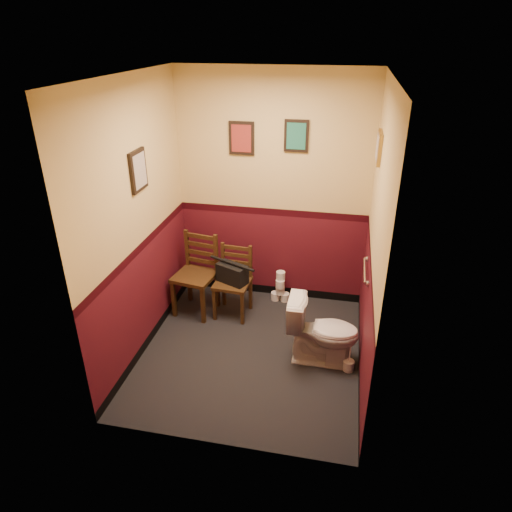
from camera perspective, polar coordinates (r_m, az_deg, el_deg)
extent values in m
cube|color=black|center=(4.87, -0.60, -11.90)|extent=(2.20, 2.40, 0.00)
cube|color=silver|center=(3.82, -0.80, 21.65)|extent=(2.20, 2.40, 0.00)
cube|color=#4B0F1A|center=(5.26, 2.08, 7.98)|extent=(2.20, 0.00, 2.70)
cube|color=#4B0F1A|center=(3.13, -5.31, -5.96)|extent=(2.20, 0.00, 2.70)
cube|color=#4B0F1A|center=(4.50, -14.53, 3.83)|extent=(0.00, 2.40, 2.70)
cube|color=#4B0F1A|center=(4.09, 14.56, 1.46)|extent=(0.00, 2.40, 2.70)
cylinder|color=silver|center=(4.49, 13.45, -1.78)|extent=(0.03, 0.50, 0.03)
cylinder|color=silver|center=(4.27, 13.75, -3.38)|extent=(0.02, 0.06, 0.06)
cylinder|color=silver|center=(4.71, 13.66, -0.38)|extent=(0.02, 0.06, 0.06)
cube|color=black|center=(5.15, -1.81, 14.51)|extent=(0.28, 0.03, 0.36)
cube|color=maroon|center=(5.13, -1.86, 14.47)|extent=(0.22, 0.01, 0.30)
cube|color=black|center=(5.04, 5.07, 14.73)|extent=(0.26, 0.03, 0.34)
cube|color=#216954|center=(5.02, 5.04, 14.69)|extent=(0.20, 0.01, 0.28)
cube|color=black|center=(4.42, -14.52, 10.30)|extent=(0.03, 0.30, 0.38)
cube|color=tan|center=(4.41, -14.31, 10.29)|extent=(0.01, 0.24, 0.31)
cube|color=olive|center=(4.44, 15.15, 12.97)|extent=(0.03, 0.34, 0.28)
cube|color=tan|center=(4.44, 14.92, 12.99)|extent=(0.01, 0.28, 0.22)
imported|color=white|center=(4.60, 8.35, -9.35)|extent=(0.71, 0.40, 0.70)
cylinder|color=silver|center=(4.71, 11.48, -13.26)|extent=(0.11, 0.11, 0.11)
cylinder|color=silver|center=(4.59, 11.69, -11.51)|extent=(0.01, 0.01, 0.31)
cube|color=#4C3016|center=(5.30, -7.66, -2.52)|extent=(0.51, 0.51, 0.04)
cube|color=#4C3016|center=(5.36, -10.24, -5.26)|extent=(0.05, 0.05, 0.47)
cube|color=#4C3016|center=(5.64, -8.31, -3.39)|extent=(0.05, 0.05, 0.47)
cube|color=#4C3016|center=(5.20, -6.64, -6.10)|extent=(0.05, 0.05, 0.47)
cube|color=#4C3016|center=(5.48, -4.85, -4.13)|extent=(0.05, 0.05, 0.47)
cube|color=#4C3016|center=(5.42, -8.61, 0.95)|extent=(0.05, 0.04, 0.47)
cube|color=#4C3016|center=(5.26, -5.02, 0.31)|extent=(0.05, 0.04, 0.47)
cube|color=#4C3016|center=(5.40, -6.77, -0.61)|extent=(0.36, 0.09, 0.05)
cube|color=#4C3016|center=(5.35, -6.83, 0.38)|extent=(0.36, 0.09, 0.05)
cube|color=#4C3016|center=(5.31, -6.89, 1.39)|extent=(0.36, 0.09, 0.05)
cube|color=#4C3016|center=(5.26, -6.95, 2.42)|extent=(0.36, 0.09, 0.05)
cube|color=#4C3016|center=(5.23, -2.96, -3.42)|extent=(0.41, 0.41, 0.04)
cube|color=#4C3016|center=(5.25, -5.21, -6.00)|extent=(0.04, 0.04, 0.42)
cube|color=#4C3016|center=(5.52, -4.02, -4.21)|extent=(0.04, 0.04, 0.42)
cube|color=#4C3016|center=(5.16, -1.72, -6.56)|extent=(0.04, 0.04, 0.42)
cube|color=#4C3016|center=(5.43, -0.69, -4.70)|extent=(0.04, 0.04, 0.42)
cube|color=#4C3016|center=(5.32, -4.14, -0.35)|extent=(0.04, 0.03, 0.42)
cube|color=#4C3016|center=(5.23, -0.70, -0.79)|extent=(0.04, 0.03, 0.42)
cube|color=#4C3016|center=(5.33, -2.41, -1.67)|extent=(0.31, 0.04, 0.04)
cube|color=#4C3016|center=(5.28, -2.43, -0.79)|extent=(0.31, 0.04, 0.04)
cube|color=#4C3016|center=(5.24, -2.45, 0.11)|extent=(0.31, 0.04, 0.04)
cube|color=#4C3016|center=(5.20, -2.47, 1.02)|extent=(0.31, 0.04, 0.04)
cube|color=black|center=(5.17, -2.99, -2.20)|extent=(0.39, 0.30, 0.22)
cylinder|color=black|center=(5.11, -3.03, -0.92)|extent=(0.29, 0.15, 0.03)
cylinder|color=silver|center=(5.69, 2.43, -5.01)|extent=(0.11, 0.11, 0.10)
cylinder|color=silver|center=(5.67, 3.63, -5.13)|extent=(0.11, 0.11, 0.10)
cylinder|color=silver|center=(5.62, 3.04, -4.27)|extent=(0.11, 0.11, 0.10)
cylinder|color=silver|center=(5.55, 3.03, -3.49)|extent=(0.11, 0.11, 0.10)
cylinder|color=silver|center=(5.53, 3.10, -2.45)|extent=(0.11, 0.11, 0.10)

